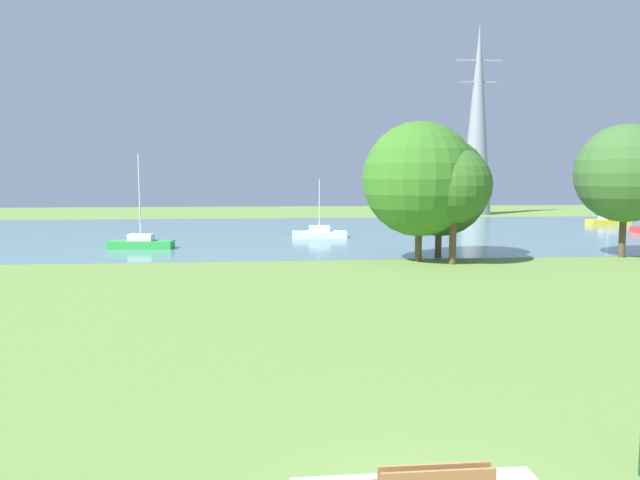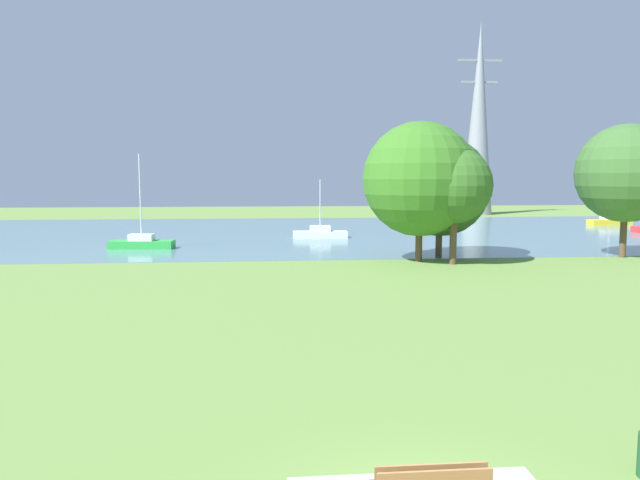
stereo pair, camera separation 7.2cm
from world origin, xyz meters
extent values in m
plane|color=olive|center=(0.00, 22.00, 0.00)|extent=(160.00, 160.00, 0.00)
cube|color=olive|center=(0.00, 0.11, 0.77)|extent=(1.80, 0.05, 0.44)
cube|color=slate|center=(0.00, 50.00, 0.01)|extent=(140.00, 40.00, 0.02)
cube|color=white|center=(2.37, 44.29, 0.32)|extent=(4.83, 1.60, 0.60)
cube|color=white|center=(2.37, 44.29, 0.87)|extent=(1.82, 1.14, 0.50)
cylinder|color=silver|center=(2.37, 44.29, 2.91)|extent=(0.10, 0.10, 4.58)
cube|color=yellow|center=(36.40, 55.84, 0.32)|extent=(4.87, 1.75, 0.60)
cube|color=white|center=(36.40, 55.84, 0.87)|extent=(1.86, 1.19, 0.50)
cylinder|color=silver|center=(36.40, 55.84, 3.17)|extent=(0.10, 0.10, 5.10)
cube|color=green|center=(-11.86, 37.64, 0.32)|extent=(4.91, 1.90, 0.60)
cube|color=white|center=(-11.86, 37.64, 0.87)|extent=(1.89, 1.25, 0.50)
cylinder|color=silver|center=(-11.86, 37.64, 3.88)|extent=(0.10, 0.10, 6.52)
cylinder|color=brown|center=(7.33, 28.98, 1.37)|extent=(0.44, 0.44, 2.73)
sphere|color=#3A7524|center=(7.33, 28.98, 5.29)|extent=(7.32, 7.32, 7.32)
cylinder|color=brown|center=(9.14, 27.59, 1.63)|extent=(0.44, 0.44, 3.27)
sphere|color=#366624|center=(9.14, 27.59, 4.91)|extent=(4.69, 4.69, 4.69)
cylinder|color=brown|center=(9.21, 30.89, 1.22)|extent=(0.44, 0.44, 2.44)
sphere|color=#325C24|center=(9.21, 30.89, 4.80)|extent=(6.72, 6.72, 6.72)
cylinder|color=brown|center=(21.63, 29.69, 1.69)|extent=(0.44, 0.44, 3.37)
sphere|color=#3C6930|center=(21.63, 29.69, 5.68)|extent=(6.59, 6.59, 6.59)
cone|color=gray|center=(28.09, 75.96, 13.64)|extent=(4.40, 4.40, 27.29)
cube|color=gray|center=(28.09, 75.96, 21.83)|extent=(6.40, 0.30, 0.30)
cube|color=gray|center=(28.09, 75.96, 18.83)|extent=(5.20, 0.30, 0.30)
camera|label=1|loc=(-2.63, -8.59, 5.44)|focal=33.68mm
camera|label=2|loc=(-2.55, -8.60, 5.44)|focal=33.68mm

